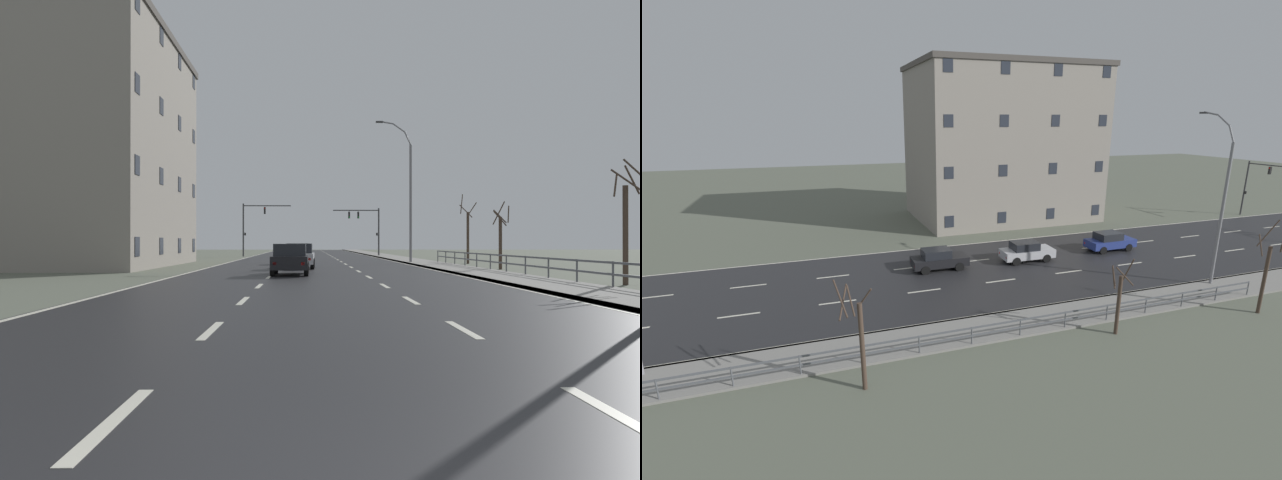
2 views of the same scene
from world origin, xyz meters
TOP-DOWN VIEW (x-y plane):
  - ground_plane at (0.00, 48.00)m, footprint 160.00×160.00m
  - guardrail at (9.85, 22.73)m, footprint 0.07×39.49m
  - street_lamp_midground at (7.41, 41.97)m, footprint 2.84×0.24m
  - traffic_signal_left at (-6.86, 63.93)m, footprint 5.61×0.36m
  - car_near_left at (-1.24, 40.59)m, footprint 1.85×4.11m
  - car_far_right at (-1.00, 32.67)m, footprint 1.94×4.15m
  - car_mid_centre at (-1.39, 25.68)m, footprint 1.87×4.12m
  - brick_building at (-16.62, 37.39)m, footprint 13.39×18.99m
  - bare_tree_near at (11.67, 18.59)m, footprint 1.67×1.44m
  - bare_tree_mid at (11.18, 31.49)m, footprint 1.12×1.04m
  - bare_tree_far at (11.79, 40.84)m, footprint 1.38×1.46m

SIDE VIEW (x-z plane):
  - ground_plane at x=0.00m, z-range -0.12..0.00m
  - guardrail at x=9.85m, z-range 0.21..1.21m
  - car_near_left at x=-1.24m, z-range 0.02..1.59m
  - car_far_right at x=-1.00m, z-range 0.02..1.59m
  - car_mid_centre at x=-1.39m, z-range 0.02..1.59m
  - bare_tree_mid at x=11.18m, z-range -0.21..3.95m
  - bare_tree_near at x=11.67m, z-range -0.13..4.61m
  - bare_tree_far at x=11.79m, z-range -0.42..4.97m
  - traffic_signal_left at x=-6.86m, z-range 1.01..7.15m
  - street_lamp_midground at x=7.41m, z-range -0.15..11.05m
  - brick_building at x=-16.62m, z-range 0.01..16.20m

